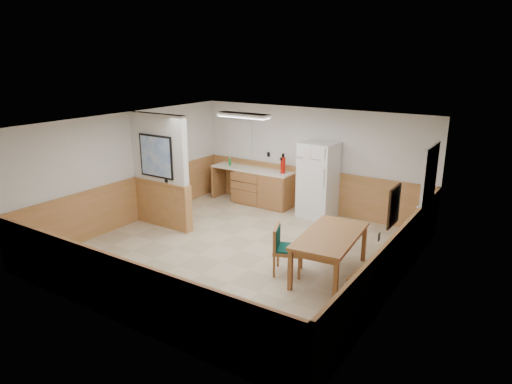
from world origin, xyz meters
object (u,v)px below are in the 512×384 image
Objects in this scene: refrigerator at (318,180)px; soap_bottle at (230,162)px; fire_extinguisher at (283,165)px; dining_bench at (375,269)px; dining_table at (330,239)px; dining_chair at (283,246)px.

soap_bottle is at bearing -177.64° from refrigerator.
fire_extinguisher is (-0.99, 0.08, 0.23)m from refrigerator.
refrigerator is 3.65× the size of fire_extinguisher.
refrigerator reaches higher than soap_bottle.
soap_bottle reaches higher than dining_bench.
refrigerator is 1.02m from fire_extinguisher.
dining_chair is (-0.72, -0.37, -0.16)m from dining_table.
fire_extinguisher reaches higher than dining_bench.
dining_table is at bearing -71.56° from fire_extinguisher.
fire_extinguisher is at bearing 2.71° from soap_bottle.
refrigerator is 3.57m from dining_bench.
fire_extinguisher is at bearing 98.48° from dining_chair.
fire_extinguisher reaches higher than dining_table.
soap_bottle is at bearing 154.21° from dining_bench.
soap_bottle is (-3.30, 2.97, 0.50)m from dining_chair.
soap_bottle is at bearing 116.52° from dining_chair.
dining_chair is at bearing -72.95° from refrigerator.
dining_chair reaches higher than dining_table.
dining_chair is at bearing -158.17° from dining_table.
dining_bench is 7.87× the size of soap_bottle.
dining_bench is at bearing -10.17° from dining_chair.
dining_chair is at bearing -41.96° from soap_bottle.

